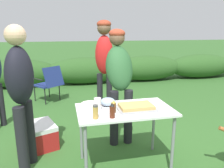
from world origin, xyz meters
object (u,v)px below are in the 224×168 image
(spice_jar, at_px, (95,112))
(standing_person_in_gray_fleece, at_px, (21,87))
(folding_table, at_px, (125,115))
(standing_person_in_dark_puffer, at_px, (119,74))
(plate_stack, at_px, (90,105))
(camp_chair_green_behind_table, at_px, (49,82))
(mixing_bowl, at_px, (108,102))
(standing_person_in_red_jacket, at_px, (104,57))
(cooler_box, at_px, (43,135))
(paper_cup_stack, at_px, (98,104))
(beer_bottle, at_px, (113,107))
(food_tray, at_px, (136,107))
(bbq_sauce_bottle, at_px, (112,111))

(spice_jar, xyz_separation_m, standing_person_in_gray_fleece, (-0.77, 0.44, 0.20))
(folding_table, bearing_deg, standing_person_in_dark_puffer, 81.13)
(folding_table, distance_m, plate_stack, 0.42)
(spice_jar, bearing_deg, camp_chair_green_behind_table, 101.89)
(mixing_bowl, xyz_separation_m, spice_jar, (-0.20, -0.36, 0.02))
(spice_jar, bearing_deg, plate_stack, 91.67)
(standing_person_in_red_jacket, bearing_deg, cooler_box, -116.97)
(paper_cup_stack, bearing_deg, plate_stack, 115.42)
(mixing_bowl, height_order, spice_jar, spice_jar)
(paper_cup_stack, distance_m, spice_jar, 0.22)
(spice_jar, relative_size, standing_person_in_red_jacket, 0.08)
(standing_person_in_red_jacket, bearing_deg, standing_person_in_gray_fleece, -107.05)
(beer_bottle, height_order, standing_person_in_dark_puffer, standing_person_in_dark_puffer)
(standing_person_in_red_jacket, xyz_separation_m, standing_person_in_gray_fleece, (-1.19, -1.28, -0.15))
(mixing_bowl, height_order, standing_person_in_gray_fleece, standing_person_in_gray_fleece)
(plate_stack, xyz_separation_m, standing_person_in_dark_puffer, (0.48, 0.51, 0.26))
(mixing_bowl, height_order, cooler_box, mixing_bowl)
(plate_stack, relative_size, standing_person_in_red_jacket, 0.12)
(plate_stack, bearing_deg, standing_person_in_dark_puffer, 46.49)
(plate_stack, bearing_deg, cooler_box, 137.51)
(plate_stack, bearing_deg, food_tray, -19.79)
(camp_chair_green_behind_table, bearing_deg, cooler_box, -129.68)
(food_tray, relative_size, bbq_sauce_bottle, 2.66)
(folding_table, relative_size, beer_bottle, 7.92)
(plate_stack, distance_m, standing_person_in_dark_puffer, 0.75)
(plate_stack, xyz_separation_m, paper_cup_stack, (0.07, -0.14, 0.05))
(plate_stack, xyz_separation_m, mixing_bowl, (0.21, 0.01, 0.02))
(spice_jar, relative_size, cooler_box, 0.27)
(bbq_sauce_bottle, distance_m, cooler_box, 1.40)
(plate_stack, relative_size, cooler_box, 0.39)
(plate_stack, relative_size, bbq_sauce_bottle, 1.34)
(beer_bottle, bearing_deg, plate_stack, 136.38)
(beer_bottle, bearing_deg, folding_table, 26.59)
(mixing_bowl, bearing_deg, bbq_sauce_bottle, -94.71)
(bbq_sauce_bottle, height_order, standing_person_in_dark_puffer, standing_person_in_dark_puffer)
(standing_person_in_dark_puffer, xyz_separation_m, standing_person_in_gray_fleece, (-1.24, -0.42, -0.01))
(mixing_bowl, relative_size, spice_jar, 1.20)
(beer_bottle, relative_size, cooler_box, 0.25)
(beer_bottle, distance_m, cooler_box, 1.33)
(spice_jar, height_order, bbq_sauce_bottle, bbq_sauce_bottle)
(camp_chair_green_behind_table, bearing_deg, mixing_bowl, -111.68)
(standing_person_in_dark_puffer, bearing_deg, cooler_box, 175.06)
(plate_stack, bearing_deg, paper_cup_stack, -64.58)
(food_tray, relative_size, spice_jar, 2.89)
(folding_table, relative_size, standing_person_in_gray_fleece, 0.65)
(folding_table, relative_size, paper_cup_stack, 7.26)
(standing_person_in_red_jacket, height_order, camp_chair_green_behind_table, standing_person_in_red_jacket)
(standing_person_in_red_jacket, bearing_deg, camp_chair_green_behind_table, 156.27)
(bbq_sauce_bottle, bearing_deg, cooler_box, 130.75)
(standing_person_in_red_jacket, bearing_deg, plate_stack, -81.53)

